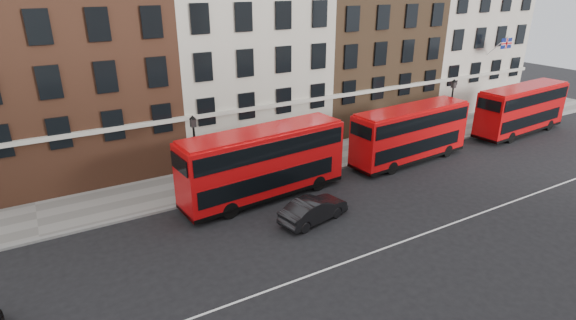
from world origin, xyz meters
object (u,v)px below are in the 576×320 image
bus_b (263,162)px  car_front (314,210)px  bus_d (521,109)px  traffic_light (524,101)px  bus_c (410,133)px

bus_b → car_front: size_ratio=2.54×
bus_d → traffic_light: 3.04m
bus_b → car_front: bearing=-79.7°
bus_b → bus_c: 12.68m
traffic_light → bus_c: bearing=-174.6°
car_front → bus_c: bearing=-81.8°
bus_c → traffic_light: (16.32, 1.54, 0.10)m
traffic_light → car_front: bearing=-168.4°
bus_c → car_front: bus_c is taller
bus_b → bus_d: bearing=-4.9°
bus_c → car_front: size_ratio=2.39×
bus_c → traffic_light: bearing=1.4°
bus_b → traffic_light: bus_b is taller
bus_b → bus_c: size_ratio=1.07×
bus_d → bus_b: bearing=175.9°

